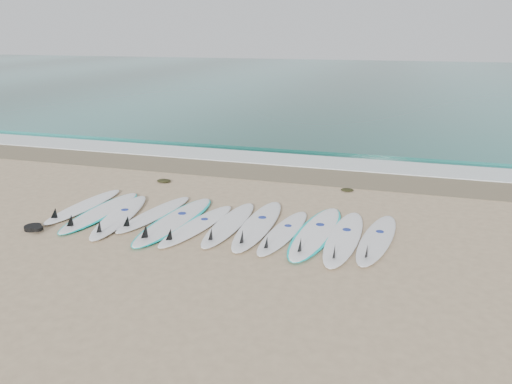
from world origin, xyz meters
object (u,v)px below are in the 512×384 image
(surfboard_6, at_px, (228,224))
(leash_coil, at_px, (34,228))
(surfboard_11, at_px, (376,239))
(surfboard_0, at_px, (82,206))

(surfboard_6, bearing_deg, leash_coil, -159.53)
(surfboard_11, bearing_deg, surfboard_0, -172.95)
(surfboard_0, height_order, leash_coil, surfboard_0)
(surfboard_6, xyz_separation_m, leash_coil, (-3.55, -1.23, -0.01))
(surfboard_6, bearing_deg, surfboard_0, 179.75)
(surfboard_11, distance_m, leash_coil, 6.51)
(surfboard_0, xyz_separation_m, leash_coil, (-0.16, -1.32, -0.01))
(surfboard_0, bearing_deg, leash_coil, -93.12)
(surfboard_11, bearing_deg, surfboard_6, -171.30)
(surfboard_6, relative_size, surfboard_11, 0.98)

